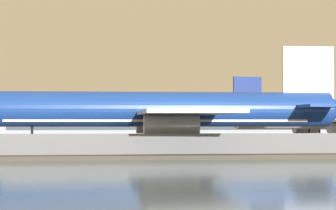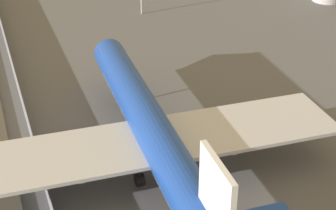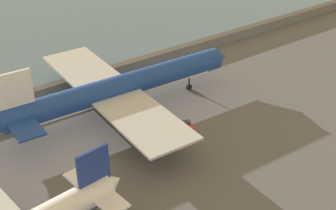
# 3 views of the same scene
# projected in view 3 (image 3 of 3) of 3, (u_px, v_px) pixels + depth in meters

# --- Properties ---
(ground_plane) EXTENTS (500.00, 500.00, 0.00)m
(ground_plane) POSITION_uv_depth(u_px,v_px,m) (130.00, 116.00, 92.80)
(ground_plane) COLOR #565659
(waterfront_lagoon) EXTENTS (320.00, 98.00, 0.01)m
(waterfront_lagoon) POSITION_uv_depth(u_px,v_px,m) (7.00, 17.00, 142.40)
(waterfront_lagoon) COLOR slate
(waterfront_lagoon) RESTS_ON ground
(shoreline_seawall) EXTENTS (320.00, 3.00, 0.50)m
(shoreline_seawall) POSITION_uv_depth(u_px,v_px,m) (83.00, 77.00, 106.99)
(shoreline_seawall) COLOR #474238
(shoreline_seawall) RESTS_ON ground
(perimeter_fence) EXTENTS (280.00, 0.10, 2.70)m
(perimeter_fence) POSITION_uv_depth(u_px,v_px,m) (92.00, 80.00, 103.29)
(perimeter_fence) COLOR slate
(perimeter_fence) RESTS_ON ground
(cargo_jet_blue) EXTENTS (52.98, 45.69, 14.48)m
(cargo_jet_blue) POSITION_uv_depth(u_px,v_px,m) (118.00, 88.00, 91.17)
(cargo_jet_blue) COLOR #193D93
(cargo_jet_blue) RESTS_ON ground
(baggage_tug) EXTENTS (2.36, 3.50, 1.80)m
(baggage_tug) POSITION_uv_depth(u_px,v_px,m) (187.00, 127.00, 88.01)
(baggage_tug) COLOR red
(baggage_tug) RESTS_ON ground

